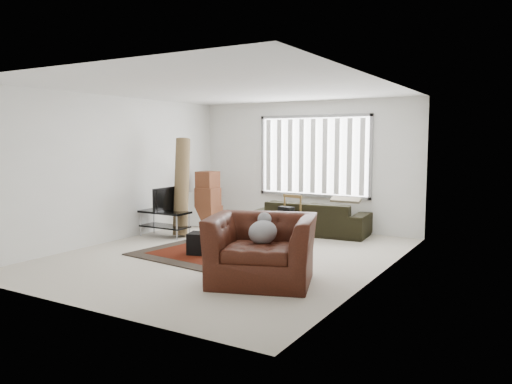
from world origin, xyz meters
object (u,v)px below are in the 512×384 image
Objects in this scene: side_chair at (287,215)px; armchair at (262,244)px; tv_stand at (165,218)px; moving_boxes at (208,201)px; sofa at (312,212)px.

armchair is at bearing -59.23° from side_chair.
moving_boxes is at bearing 90.01° from tv_stand.
side_chair is at bearing 24.20° from tv_stand.
armchair is (1.02, -2.73, 0.05)m from side_chair.
armchair reaches higher than sofa.
moving_boxes is at bearing 178.40° from side_chair.
moving_boxes reaches higher than sofa.
side_chair is (2.18, 0.98, 0.10)m from tv_stand.
tv_stand is 2.94m from sofa.
moving_boxes is (-0.00, 1.44, 0.19)m from tv_stand.
armchair is at bearing -44.86° from moving_boxes.
moving_boxes is 0.71× the size of armchair.
side_chair is 2.91m from armchair.
armchair is (3.20, -1.75, 0.15)m from tv_stand.
side_chair is (2.18, -0.46, -0.09)m from moving_boxes.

